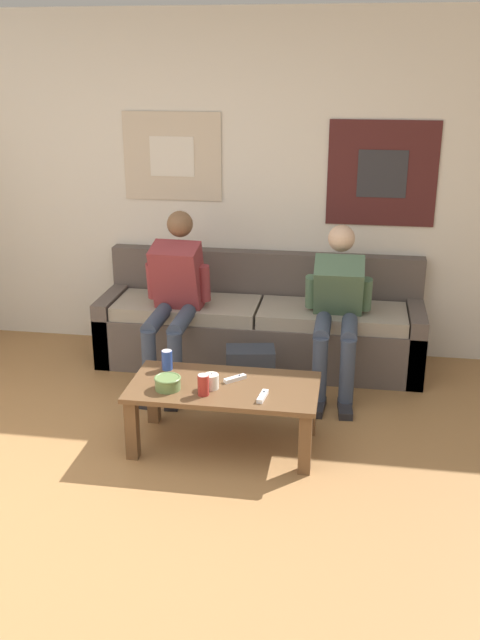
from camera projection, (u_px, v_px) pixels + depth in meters
ground_plane at (138, 538)px, 3.47m from camera, size 18.00×18.00×0.00m
wall_back at (229, 187)px, 5.42m from camera, size 10.00×0.07×2.55m
couch at (260, 327)px, 5.40m from camera, size 2.41×0.67×0.81m
coffee_table at (224, 396)px, 4.20m from camera, size 1.11×0.56×0.40m
person_seated_adult at (174, 293)px, 5.04m from camera, size 0.47×0.89×1.18m
person_seated_teen at (338, 304)px, 4.92m from camera, size 0.47×0.94×1.10m
backpack at (250, 377)px, 4.79m from camera, size 0.35×0.27×0.39m
ceramic_bowl at (168, 382)px, 4.11m from camera, size 0.16×0.16×0.08m
pillar_candle at (211, 381)px, 4.12m from camera, size 0.09×0.09×0.10m
drink_can_blue at (167, 360)px, 4.37m from camera, size 0.07×0.07×0.12m
drink_can_red at (203, 385)px, 4.03m from camera, size 0.07×0.07×0.12m
game_controller_near_left at (263, 396)px, 4.01m from camera, size 0.05×0.15×0.03m
game_controller_near_right at (235, 379)px, 4.23m from camera, size 0.13×0.12×0.03m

